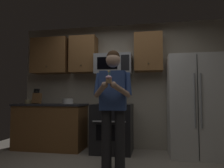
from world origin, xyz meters
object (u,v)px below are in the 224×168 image
object	(u,v)px
oven_range	(112,128)
bowl_small_colored	(29,102)
microwave	(114,64)
bowl_large_white	(68,101)
refrigerator	(194,106)
knife_block	(37,98)
cupcake	(109,79)
person	(113,101)

from	to	relation	value
oven_range	bowl_small_colored	distance (m)	1.90
microwave	bowl_large_white	distance (m)	1.20
refrigerator	bowl_large_white	distance (m)	2.44
knife_block	bowl_small_colored	bearing A→B (deg)	158.15
refrigerator	bowl_large_white	xyz separation A→B (m)	(-2.44, 0.08, 0.08)
microwave	bowl_small_colored	world-z (taller)	microwave
knife_block	bowl_small_colored	world-z (taller)	knife_block
bowl_large_white	bowl_small_colored	size ratio (longest dim) A/B	1.33
oven_range	microwave	size ratio (longest dim) A/B	1.26
bowl_small_colored	cupcake	size ratio (longest dim) A/B	1.00
microwave	bowl_small_colored	bearing A→B (deg)	-178.35
knife_block	bowl_large_white	world-z (taller)	knife_block
oven_range	refrigerator	distance (m)	1.56
knife_block	cupcake	world-z (taller)	cupcake
bowl_large_white	cupcake	bearing A→B (deg)	-50.28
person	cupcake	bearing A→B (deg)	-90.00
microwave	cupcake	world-z (taller)	microwave
microwave	refrigerator	size ratio (longest dim) A/B	0.41
microwave	bowl_large_white	size ratio (longest dim) A/B	3.22
refrigerator	knife_block	distance (m)	3.09
microwave	person	distance (m)	1.33
microwave	cupcake	bearing A→B (deg)	-82.67
oven_range	microwave	xyz separation A→B (m)	(0.00, 0.12, 1.26)
bowl_small_colored	person	bearing A→B (deg)	-27.56
oven_range	refrigerator	bearing A→B (deg)	-1.50
microwave	refrigerator	xyz separation A→B (m)	(1.50, -0.16, -0.82)
oven_range	bowl_small_colored	bearing A→B (deg)	177.92
oven_range	bowl_large_white	world-z (taller)	bowl_large_white
bowl_small_colored	person	xyz separation A→B (m)	(2.01, -1.05, 0.03)
oven_range	person	xyz separation A→B (m)	(0.18, -0.98, 0.53)
bowl_large_white	person	distance (m)	1.52
oven_range	bowl_small_colored	world-z (taller)	bowl_small_colored
knife_block	refrigerator	bearing A→B (deg)	-0.18
bowl_small_colored	microwave	bearing A→B (deg)	1.65
bowl_large_white	microwave	bearing A→B (deg)	4.95
cupcake	microwave	bearing A→B (deg)	97.33
refrigerator	bowl_small_colored	xyz separation A→B (m)	(-3.33, 0.11, 0.06)
bowl_large_white	refrigerator	bearing A→B (deg)	-1.82
oven_range	cupcake	world-z (taller)	cupcake
oven_range	bowl_large_white	bearing A→B (deg)	177.68
oven_range	cupcake	xyz separation A→B (m)	(0.18, -1.31, 0.83)
refrigerator	cupcake	bearing A→B (deg)	-135.92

